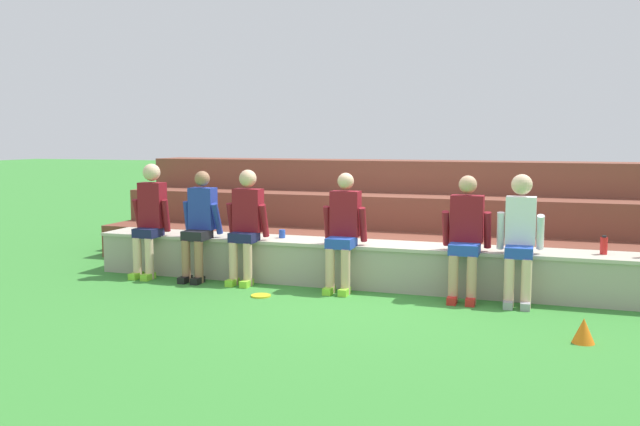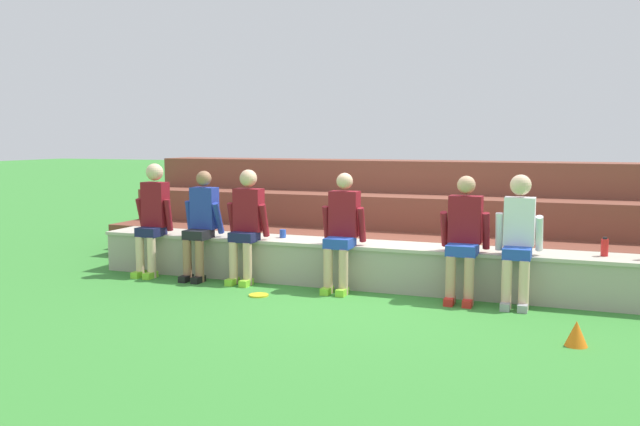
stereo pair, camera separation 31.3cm
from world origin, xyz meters
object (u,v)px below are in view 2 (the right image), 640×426
object	(u,v)px
person_center	(246,221)
frisbee	(259,295)
person_far_right	(464,234)
water_bottle_near_left	(605,247)
person_right_of_center	(342,228)
person_rightmost_edge	(518,235)
sports_cone	(576,333)
plastic_cup_middle	(283,234)
person_left_of_center	(201,222)
person_far_left	(153,215)

from	to	relation	value
person_center	frisbee	xyz separation A→B (m)	(0.47, -0.63, -0.76)
person_far_right	water_bottle_near_left	bearing A→B (deg)	13.12
person_right_of_center	person_far_right	world-z (taller)	person_right_of_center
person_rightmost_edge	sports_cone	bearing A→B (deg)	-65.49
person_center	plastic_cup_middle	size ratio (longest dim) A/B	13.45
sports_cone	person_far_right	bearing A→B (deg)	131.69
person_left_of_center	water_bottle_near_left	distance (m)	4.82
person_right_of_center	water_bottle_near_left	distance (m)	2.92
water_bottle_near_left	person_far_right	bearing A→B (deg)	-166.88
person_left_of_center	person_center	size ratio (longest dim) A/B	0.98
person_far_left	person_left_of_center	size ratio (longest dim) A/B	1.06
person_rightmost_edge	frisbee	distance (m)	2.98
frisbee	sports_cone	world-z (taller)	sports_cone
person_center	sports_cone	size ratio (longest dim) A/B	6.28
person_right_of_center	plastic_cup_middle	bearing A→B (deg)	159.12
person_left_of_center	person_center	world-z (taller)	person_center
person_left_of_center	person_far_right	distance (m)	3.35
person_left_of_center	person_far_left	bearing A→B (deg)	-178.37
person_left_of_center	plastic_cup_middle	distance (m)	1.06
person_left_of_center	person_center	xyz separation A→B (m)	(0.65, 0.01, 0.03)
person_left_of_center	water_bottle_near_left	world-z (taller)	person_left_of_center
person_center	person_rightmost_edge	xyz separation A→B (m)	(3.28, -0.00, -0.00)
frisbee	sports_cone	distance (m)	3.50
person_left_of_center	person_far_right	size ratio (longest dim) A/B	1.00
person_far_left	sports_cone	size ratio (longest dim) A/B	6.54
person_left_of_center	water_bottle_near_left	xyz separation A→B (m)	(4.81, 0.35, -0.11)
person_center	plastic_cup_middle	xyz separation A→B (m)	(0.35, 0.35, -0.18)
person_rightmost_edge	sports_cone	size ratio (longest dim) A/B	6.28
person_right_of_center	person_far_right	xyz separation A→B (m)	(1.43, 0.01, 0.00)
person_center	person_far_right	xyz separation A→B (m)	(2.70, -0.00, -0.02)
person_left_of_center	frisbee	world-z (taller)	person_left_of_center
person_rightmost_edge	person_far_right	bearing A→B (deg)	-179.87
person_center	frisbee	world-z (taller)	person_center
person_center	person_far_right	bearing A→B (deg)	-0.03
water_bottle_near_left	person_center	bearing A→B (deg)	-175.34
person_left_of_center	plastic_cup_middle	world-z (taller)	person_left_of_center
person_rightmost_edge	plastic_cup_middle	world-z (taller)	person_rightmost_edge
person_far_left	person_left_of_center	bearing A→B (deg)	1.63
sports_cone	person_center	bearing A→B (deg)	160.97
person_far_left	sports_cone	world-z (taller)	person_far_left
person_far_right	frisbee	size ratio (longest dim) A/B	6.10
person_far_left	frisbee	distance (m)	2.08
person_center	water_bottle_near_left	bearing A→B (deg)	4.66
person_center	person_far_right	distance (m)	2.70
person_center	water_bottle_near_left	size ratio (longest dim) A/B	6.79
person_right_of_center	person_rightmost_edge	size ratio (longest dim) A/B	0.99
person_rightmost_edge	frisbee	size ratio (longest dim) A/B	6.21
person_right_of_center	person_center	bearing A→B (deg)	179.70
person_right_of_center	plastic_cup_middle	size ratio (longest dim) A/B	13.27
person_far_right	plastic_cup_middle	size ratio (longest dim) A/B	13.20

